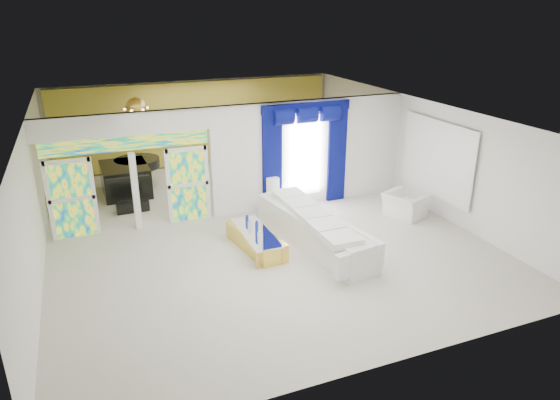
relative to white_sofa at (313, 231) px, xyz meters
name	(u,v)px	position (x,y,z in m)	size (l,w,h in m)	color
floor	(252,225)	(-0.98, 1.64, -0.37)	(12.00, 12.00, 0.00)	#B7AF9E
dividing_wall	(311,152)	(1.17, 2.64, 1.13)	(5.70, 0.18, 3.00)	white
dividing_header	(125,124)	(-3.83, 2.64, 2.35)	(4.30, 0.18, 0.55)	white
stained_panel_left	(72,199)	(-5.25, 2.64, 0.63)	(0.95, 0.04, 2.00)	#994C3F
stained_panel_right	(188,184)	(-2.40, 2.64, 0.63)	(0.95, 0.04, 2.00)	#994C3F
stained_transom	(127,143)	(-3.83, 2.64, 1.88)	(4.00, 0.05, 0.35)	#994C3F
window_pane	(305,156)	(0.92, 2.54, 1.08)	(1.00, 0.02, 2.30)	white
blue_drape_left	(272,162)	(-0.08, 2.51, 1.03)	(0.55, 0.10, 2.80)	#050341
blue_drape_right	(337,154)	(1.92, 2.51, 1.03)	(0.55, 0.10, 2.80)	#050341
blue_pelmet	(306,107)	(0.92, 2.51, 2.45)	(2.60, 0.12, 0.25)	#050341
wall_mirror	(437,159)	(3.96, 0.64, 1.18)	(0.04, 2.70, 1.90)	white
gold_curtains	(197,124)	(-0.98, 7.54, 1.13)	(9.70, 0.12, 2.90)	gold
white_sofa	(313,231)	(0.00, 0.00, 0.00)	(0.84, 3.93, 0.75)	silver
coffee_table	(256,241)	(-1.35, 0.30, -0.16)	(0.64, 1.93, 0.43)	gold
console_table	(283,203)	(0.18, 2.35, -0.18)	(1.18, 0.37, 0.39)	white
table_lamp	(273,188)	(-0.12, 2.35, 0.31)	(0.36, 0.36, 0.58)	white
armchair	(405,205)	(3.07, 0.66, -0.04)	(1.02, 0.89, 0.67)	silver
grand_piano	(125,179)	(-3.77, 5.42, 0.07)	(1.35, 1.76, 0.89)	black
piano_bench	(133,206)	(-3.77, 3.82, -0.23)	(0.89, 0.35, 0.30)	black
tv_console	(68,201)	(-5.42, 4.32, 0.00)	(0.51, 0.46, 0.74)	#A78853
chandelier	(136,108)	(-3.28, 5.04, 2.28)	(0.60, 0.60, 0.60)	gold
decanters	(254,227)	(-1.36, 0.41, 0.14)	(0.13, 1.04, 0.27)	silver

